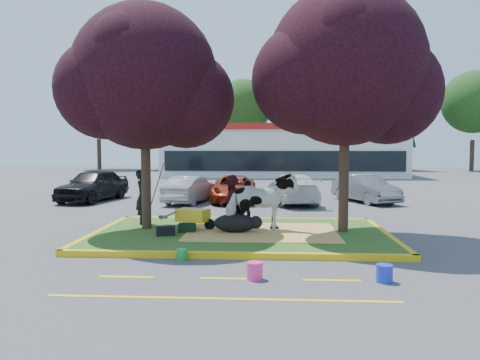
# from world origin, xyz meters

# --- Properties ---
(ground) EXTENTS (90.00, 90.00, 0.00)m
(ground) POSITION_xyz_m (0.00, 0.00, 0.00)
(ground) COLOR #424244
(ground) RESTS_ON ground
(median_island) EXTENTS (8.00, 5.00, 0.15)m
(median_island) POSITION_xyz_m (0.00, 0.00, 0.07)
(median_island) COLOR #2B5019
(median_island) RESTS_ON ground
(curb_near) EXTENTS (8.30, 0.16, 0.15)m
(curb_near) POSITION_xyz_m (0.00, -2.58, 0.07)
(curb_near) COLOR gold
(curb_near) RESTS_ON ground
(curb_far) EXTENTS (8.30, 0.16, 0.15)m
(curb_far) POSITION_xyz_m (0.00, 2.58, 0.07)
(curb_far) COLOR gold
(curb_far) RESTS_ON ground
(curb_left) EXTENTS (0.16, 5.30, 0.15)m
(curb_left) POSITION_xyz_m (-4.08, 0.00, 0.07)
(curb_left) COLOR gold
(curb_left) RESTS_ON ground
(curb_right) EXTENTS (0.16, 5.30, 0.15)m
(curb_right) POSITION_xyz_m (4.08, 0.00, 0.07)
(curb_right) COLOR gold
(curb_right) RESTS_ON ground
(straw_bedding) EXTENTS (4.20, 3.00, 0.01)m
(straw_bedding) POSITION_xyz_m (0.60, 0.00, 0.15)
(straw_bedding) COLOR #EBBB61
(straw_bedding) RESTS_ON median_island
(tree_purple_left) EXTENTS (5.06, 4.20, 6.51)m
(tree_purple_left) POSITION_xyz_m (-2.78, 0.38, 4.36)
(tree_purple_left) COLOR black
(tree_purple_left) RESTS_ON median_island
(tree_purple_right) EXTENTS (5.30, 4.40, 6.82)m
(tree_purple_right) POSITION_xyz_m (2.92, 0.18, 4.56)
(tree_purple_right) COLOR black
(tree_purple_right) RESTS_ON median_island
(fire_lane_stripe_a) EXTENTS (1.10, 0.12, 0.01)m
(fire_lane_stripe_a) POSITION_xyz_m (-2.00, -4.20, 0.00)
(fire_lane_stripe_a) COLOR yellow
(fire_lane_stripe_a) RESTS_ON ground
(fire_lane_stripe_b) EXTENTS (1.10, 0.12, 0.01)m
(fire_lane_stripe_b) POSITION_xyz_m (0.00, -4.20, 0.00)
(fire_lane_stripe_b) COLOR yellow
(fire_lane_stripe_b) RESTS_ON ground
(fire_lane_stripe_c) EXTENTS (1.10, 0.12, 0.01)m
(fire_lane_stripe_c) POSITION_xyz_m (2.00, -4.20, 0.00)
(fire_lane_stripe_c) COLOR yellow
(fire_lane_stripe_c) RESTS_ON ground
(fire_lane_long) EXTENTS (6.00, 0.10, 0.01)m
(fire_lane_long) POSITION_xyz_m (0.00, -5.40, 0.00)
(fire_lane_long) COLOR yellow
(fire_lane_long) RESTS_ON ground
(retail_building) EXTENTS (20.40, 8.40, 4.40)m
(retail_building) POSITION_xyz_m (2.00, 27.98, 2.25)
(retail_building) COLOR silver
(retail_building) RESTS_ON ground
(treeline) EXTENTS (46.58, 7.80, 14.63)m
(treeline) POSITION_xyz_m (1.23, 37.61, 7.73)
(treeline) COLOR black
(treeline) RESTS_ON ground
(cow) EXTENTS (2.17, 1.61, 1.67)m
(cow) POSITION_xyz_m (0.58, 0.02, 0.98)
(cow) COLOR silver
(cow) RESTS_ON median_island
(calf) EXTENTS (1.32, 0.92, 0.52)m
(calf) POSITION_xyz_m (-0.15, -0.09, 0.41)
(calf) COLOR black
(calf) RESTS_ON median_island
(handler) EXTENTS (0.54, 0.69, 1.69)m
(handler) POSITION_xyz_m (-3.13, 1.18, 0.99)
(handler) COLOR black
(handler) RESTS_ON median_island
(visitor_a) EXTENTS (0.69, 0.84, 1.59)m
(visitor_a) POSITION_xyz_m (-0.30, 0.41, 0.94)
(visitor_a) COLOR #49141C
(visitor_a) RESTS_ON median_island
(visitor_b) EXTENTS (0.36, 0.81, 1.36)m
(visitor_b) POSITION_xyz_m (0.13, 1.63, 0.83)
(visitor_b) COLOR black
(visitor_b) RESTS_ON median_island
(wheelbarrow) EXTENTS (1.59, 0.81, 0.60)m
(wheelbarrow) POSITION_xyz_m (-1.39, 0.24, 0.56)
(wheelbarrow) COLOR black
(wheelbarrow) RESTS_ON median_island
(gear_bag_dark) EXTENTS (0.55, 0.41, 0.25)m
(gear_bag_dark) POSITION_xyz_m (-2.00, -0.66, 0.27)
(gear_bag_dark) COLOR black
(gear_bag_dark) RESTS_ON median_island
(gear_bag_green) EXTENTS (0.48, 0.31, 0.25)m
(gear_bag_green) POSITION_xyz_m (-1.50, -0.17, 0.27)
(gear_bag_green) COLOR black
(gear_bag_green) RESTS_ON median_island
(bucket_green) EXTENTS (0.28, 0.28, 0.26)m
(bucket_green) POSITION_xyz_m (-1.16, -2.80, 0.13)
(bucket_green) COLOR #169233
(bucket_green) RESTS_ON ground
(bucket_pink) EXTENTS (0.34, 0.34, 0.34)m
(bucket_pink) POSITION_xyz_m (0.52, -4.21, 0.17)
(bucket_pink) COLOR #FA3781
(bucket_pink) RESTS_ON ground
(bucket_blue) EXTENTS (0.41, 0.41, 0.33)m
(bucket_blue) POSITION_xyz_m (2.97, -4.25, 0.17)
(bucket_blue) COLOR #1B2CDA
(bucket_blue) RESTS_ON ground
(car_black) EXTENTS (2.55, 4.65, 1.50)m
(car_black) POSITION_xyz_m (-7.42, 8.32, 0.75)
(car_black) COLOR black
(car_black) RESTS_ON ground
(car_silver) EXTENTS (2.04, 3.92, 1.23)m
(car_silver) POSITION_xyz_m (-2.75, 7.81, 0.61)
(car_silver) COLOR gray
(car_silver) RESTS_ON ground
(car_red) EXTENTS (2.23, 4.45, 1.21)m
(car_red) POSITION_xyz_m (-0.78, 8.40, 0.61)
(car_red) COLOR maroon
(car_red) RESTS_ON ground
(car_white) EXTENTS (2.39, 4.77, 1.33)m
(car_white) POSITION_xyz_m (1.89, 7.99, 0.67)
(car_white) COLOR silver
(car_white) RESTS_ON ground
(car_grey) EXTENTS (2.73, 4.03, 1.26)m
(car_grey) POSITION_xyz_m (5.23, 8.53, 0.63)
(car_grey) COLOR slate
(car_grey) RESTS_ON ground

